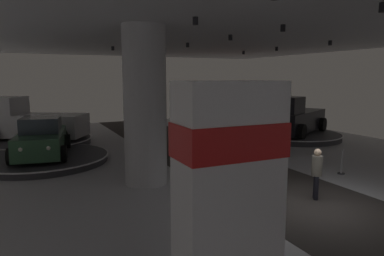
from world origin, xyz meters
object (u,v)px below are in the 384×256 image
(pickup_truck_far_right, at_px, (292,118))
(visitor_walking_far, at_px, (317,171))
(display_platform_deep_left, at_px, (37,141))
(pickup_truck_deep_left, at_px, (30,122))
(pickup_truck_deep_right, at_px, (229,113))
(display_platform_far_left, at_px, (43,159))
(display_car_far_left, at_px, (42,139))
(visitor_walking_near, at_px, (226,146))
(display_platform_far_right, at_px, (294,135))
(column_left, at_px, (145,106))
(brand_sign_pylon, at_px, (227,246))
(display_platform_deep_right, at_px, (229,127))

(pickup_truck_far_right, distance_m, visitor_walking_far, 10.76)
(display_platform_deep_left, bearing_deg, pickup_truck_deep_left, 149.67)
(pickup_truck_deep_right, bearing_deg, display_platform_far_left, -158.46)
(display_platform_far_left, bearing_deg, display_platform_deep_left, 91.33)
(display_car_far_left, xyz_separation_m, visitor_walking_near, (6.87, -4.24, -0.17))
(pickup_truck_deep_right, distance_m, visitor_walking_far, 14.59)
(display_platform_far_right, bearing_deg, column_left, -156.34)
(visitor_walking_near, bearing_deg, display_platform_far_left, 148.48)
(pickup_truck_deep_right, distance_m, pickup_truck_far_right, 5.29)
(column_left, relative_size, display_platform_deep_left, 0.94)
(column_left, height_order, brand_sign_pylon, column_left)
(pickup_truck_deep_right, bearing_deg, brand_sign_pylon, -121.36)
(brand_sign_pylon, distance_m, pickup_truck_deep_right, 21.48)
(display_platform_far_left, bearing_deg, visitor_walking_near, -31.52)
(display_platform_deep_right, xyz_separation_m, pickup_truck_far_right, (1.20, -5.37, 1.12))
(column_left, bearing_deg, pickup_truck_far_right, 23.56)
(display_car_far_left, bearing_deg, brand_sign_pylon, -83.95)
(brand_sign_pylon, bearing_deg, pickup_truck_far_right, 46.50)
(pickup_truck_far_right, relative_size, visitor_walking_near, 3.57)
(brand_sign_pylon, relative_size, display_platform_far_left, 0.65)
(display_platform_far_left, distance_m, pickup_truck_far_right, 14.02)
(pickup_truck_far_right, bearing_deg, visitor_walking_near, -150.15)
(display_platform_far_left, height_order, visitor_walking_near, visitor_walking_near)
(display_platform_far_left, height_order, display_platform_far_right, display_platform_far_right)
(column_left, distance_m, display_car_far_left, 6.06)
(visitor_walking_near, bearing_deg, display_platform_deep_left, 128.89)
(brand_sign_pylon, height_order, pickup_truck_far_right, brand_sign_pylon)
(column_left, xyz_separation_m, pickup_truck_deep_left, (-3.61, 9.41, -1.44))
(display_platform_far_left, xyz_separation_m, display_car_far_left, (0.00, 0.03, 0.90))
(display_platform_far_left, distance_m, pickup_truck_deep_right, 13.58)
(column_left, distance_m, pickup_truck_deep_left, 10.19)
(brand_sign_pylon, distance_m, visitor_walking_near, 10.69)
(pickup_truck_deep_left, bearing_deg, visitor_walking_far, -59.44)
(display_platform_deep_right, xyz_separation_m, visitor_walking_far, (-5.32, -13.92, 0.75))
(pickup_truck_deep_right, height_order, visitor_walking_near, pickup_truck_deep_right)
(brand_sign_pylon, height_order, display_platform_far_right, brand_sign_pylon)
(display_platform_deep_left, xyz_separation_m, display_car_far_left, (0.11, -4.40, 0.87))
(column_left, height_order, visitor_walking_near, column_left)
(column_left, xyz_separation_m, display_platform_far_right, (11.03, 4.83, -2.56))
(brand_sign_pylon, distance_m, pickup_truck_deep_left, 18.06)
(pickup_truck_far_right, bearing_deg, display_car_far_left, 179.33)
(brand_sign_pylon, bearing_deg, display_platform_far_right, 46.17)
(display_platform_deep_left, relative_size, display_car_far_left, 1.32)
(display_platform_far_left, relative_size, display_car_far_left, 1.28)
(brand_sign_pylon, relative_size, display_car_far_left, 0.84)
(column_left, bearing_deg, display_platform_deep_right, 46.49)
(visitor_walking_far, bearing_deg, visitor_walking_near, 97.48)
(display_platform_deep_left, distance_m, visitor_walking_far, 15.15)
(column_left, relative_size, visitor_walking_far, 3.46)
(brand_sign_pylon, xyz_separation_m, pickup_truck_deep_left, (-1.81, 17.96, -0.62))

